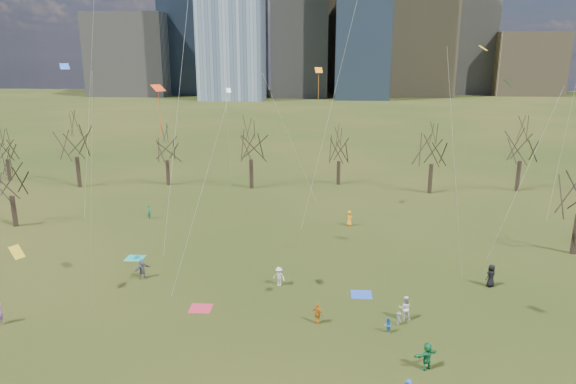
# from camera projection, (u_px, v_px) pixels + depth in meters

# --- Properties ---
(ground) EXTENTS (500.00, 500.00, 0.00)m
(ground) POSITION_uv_depth(u_px,v_px,m) (275.00, 350.00, 31.83)
(ground) COLOR black
(ground) RESTS_ON ground
(downtown_skyline) EXTENTS (212.50, 78.00, 118.00)m
(downtown_skyline) POSITION_uv_depth(u_px,v_px,m) (314.00, 6.00, 225.03)
(downtown_skyline) COLOR slate
(downtown_skyline) RESTS_ON ground
(bare_tree_row) EXTENTS (113.04, 29.80, 9.50)m
(bare_tree_row) POSITION_uv_depth(u_px,v_px,m) (301.00, 149.00, 66.14)
(bare_tree_row) COLOR black
(bare_tree_row) RESTS_ON ground
(blanket_teal) EXTENTS (1.60, 1.50, 0.03)m
(blanket_teal) POSITION_uv_depth(u_px,v_px,m) (135.00, 258.00, 46.28)
(blanket_teal) COLOR teal
(blanket_teal) RESTS_ON ground
(blanket_navy) EXTENTS (1.60, 1.50, 0.03)m
(blanket_navy) POSITION_uv_depth(u_px,v_px,m) (361.00, 295.00, 39.23)
(blanket_navy) COLOR blue
(blanket_navy) RESTS_ON ground
(blanket_crimson) EXTENTS (1.60, 1.50, 0.03)m
(blanket_crimson) POSITION_uv_depth(u_px,v_px,m) (201.00, 308.00, 37.08)
(blanket_crimson) COLOR #C5273E
(blanket_crimson) RESTS_ON ground
(person_3) EXTENTS (0.47, 0.68, 0.97)m
(person_3) POSITION_uv_depth(u_px,v_px,m) (399.00, 318.00, 34.72)
(person_3) COLOR slate
(person_3) RESTS_ON ground
(person_4) EXTENTS (0.92, 0.77, 1.47)m
(person_4) POSITION_uv_depth(u_px,v_px,m) (318.00, 314.00, 34.84)
(person_4) COLOR #CA7016
(person_4) RESTS_ON ground
(person_5) EXTENTS (1.62, 1.17, 1.69)m
(person_5) POSITION_uv_depth(u_px,v_px,m) (427.00, 356.00, 29.72)
(person_5) COLOR #19713C
(person_5) RESTS_ON ground
(person_6) EXTENTS (1.07, 1.00, 1.84)m
(person_6) POSITION_uv_depth(u_px,v_px,m) (491.00, 276.00, 40.43)
(person_6) COLOR black
(person_6) RESTS_ON ground
(person_8) EXTENTS (0.60, 0.66, 1.11)m
(person_8) POSITION_uv_depth(u_px,v_px,m) (388.00, 325.00, 33.68)
(person_8) COLOR #2A6DB8
(person_8) RESTS_ON ground
(person_9) EXTENTS (1.15, 0.92, 1.56)m
(person_9) POSITION_uv_depth(u_px,v_px,m) (279.00, 276.00, 40.63)
(person_9) COLOR silver
(person_9) RESTS_ON ground
(person_11) EXTENTS (1.34, 1.46, 1.62)m
(person_11) POSITION_uv_depth(u_px,v_px,m) (142.00, 269.00, 42.01)
(person_11) COLOR #5D5D61
(person_11) RESTS_ON ground
(person_12) EXTENTS (0.81, 0.97, 1.69)m
(person_12) POSITION_uv_depth(u_px,v_px,m) (349.00, 218.00, 54.92)
(person_12) COLOR orange
(person_12) RESTS_ON ground
(person_13) EXTENTS (0.64, 0.70, 1.62)m
(person_13) POSITION_uv_depth(u_px,v_px,m) (149.00, 212.00, 57.37)
(person_13) COLOR #19704A
(person_13) RESTS_ON ground
(person_14) EXTENTS (0.87, 0.69, 1.76)m
(person_14) POSITION_uv_depth(u_px,v_px,m) (405.00, 308.00, 35.35)
(person_14) COLOR silver
(person_14) RESTS_ON ground
(kites_airborne) EXTENTS (56.95, 49.99, 31.26)m
(kites_airborne) POSITION_uv_depth(u_px,v_px,m) (311.00, 118.00, 39.69)
(kites_airborne) COLOR #FE4215
(kites_airborne) RESTS_ON ground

